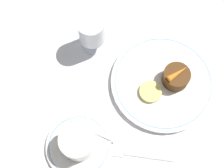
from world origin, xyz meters
TOP-DOWN VIEW (x-y plane):
  - ground_plane at (0.00, 0.00)m, footprint 3.00×3.00m
  - dinner_plate at (0.00, -0.06)m, footprint 0.27×0.27m
  - saucer at (-0.23, 0.08)m, footprint 0.16×0.16m
  - coffee_cup at (-0.23, 0.08)m, footprint 0.11×0.08m
  - spoon at (-0.19, 0.08)m, footprint 0.02×0.12m
  - wine_glass at (0.04, 0.16)m, footprint 0.07×0.07m
  - fork at (-0.20, -0.04)m, footprint 0.06×0.17m
  - dessert_cake at (0.01, -0.08)m, footprint 0.07×0.07m
  - carrot_garnish at (0.01, -0.08)m, footprint 0.06×0.05m
  - pineapple_slice at (-0.04, -0.03)m, footprint 0.06×0.06m

SIDE VIEW (x-z plane):
  - ground_plane at x=0.00m, z-range 0.00..0.00m
  - fork at x=-0.20m, z-range 0.00..0.01m
  - saucer at x=-0.23m, z-range 0.00..0.01m
  - dinner_plate at x=0.00m, z-range 0.00..0.02m
  - spoon at x=-0.19m, z-range 0.01..0.01m
  - pineapple_slice at x=-0.04m, z-range 0.01..0.02m
  - dessert_cake at x=0.01m, z-range 0.01..0.05m
  - coffee_cup at x=-0.23m, z-range 0.01..0.07m
  - carrot_garnish at x=0.01m, z-range 0.05..0.07m
  - wine_glass at x=0.04m, z-range 0.02..0.13m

